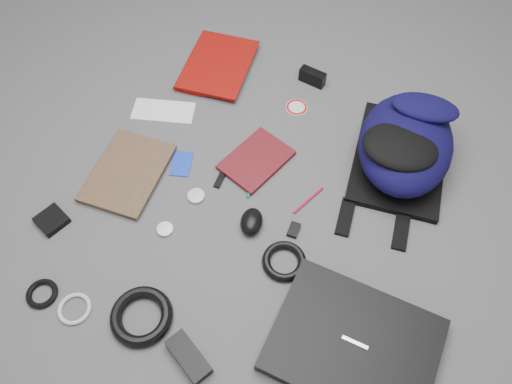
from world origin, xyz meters
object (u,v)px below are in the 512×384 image
at_px(backpack, 406,143).
at_px(comic_book, 98,164).
at_px(laptop, 354,345).
at_px(power_brick, 189,357).
at_px(compact_camera, 312,77).
at_px(dvd_case, 256,160).
at_px(pouch, 52,220).
at_px(mouse, 252,222).
at_px(textbook_red, 188,59).

height_order(backpack, comic_book, backpack).
bearing_deg(laptop, power_brick, -150.75).
bearing_deg(compact_camera, backpack, -21.86).
bearing_deg(compact_camera, dvd_case, -87.73).
relative_size(power_brick, pouch, 1.64).
bearing_deg(pouch, power_brick, -16.83).
xyz_separation_m(comic_book, pouch, (-0.00, -0.22, -0.00)).
bearing_deg(pouch, laptop, 2.24).
xyz_separation_m(compact_camera, mouse, (0.06, -0.59, -0.00)).
xyz_separation_m(textbook_red, dvd_case, (0.40, -0.28, -0.01)).
height_order(laptop, dvd_case, laptop).
bearing_deg(laptop, backpack, 95.78).
bearing_deg(backpack, power_brick, -118.94).
distance_m(comic_book, compact_camera, 0.75).
bearing_deg(textbook_red, comic_book, -101.98).
height_order(textbook_red, mouse, mouse).
relative_size(dvd_case, mouse, 2.36).
height_order(compact_camera, pouch, compact_camera).
height_order(textbook_red, compact_camera, compact_camera).
relative_size(textbook_red, dvd_case, 1.43).
distance_m(textbook_red, pouch, 0.72).
xyz_separation_m(comic_book, power_brick, (0.53, -0.38, 0.00)).
xyz_separation_m(backpack, textbook_red, (-0.79, 0.10, -0.07)).
bearing_deg(textbook_red, backpack, -16.15).
relative_size(comic_book, dvd_case, 1.34).
xyz_separation_m(textbook_red, mouse, (0.48, -0.49, 0.01)).
relative_size(dvd_case, pouch, 2.69).
relative_size(comic_book, power_brick, 2.20).
xyz_separation_m(backpack, power_brick, (-0.28, -0.79, -0.07)).
xyz_separation_m(backpack, compact_camera, (-0.36, 0.19, -0.06)).
distance_m(power_brick, pouch, 0.56).
distance_m(comic_book, pouch, 0.22).
height_order(backpack, laptop, backpack).
distance_m(laptop, mouse, 0.42).
height_order(comic_book, dvd_case, comic_book).
relative_size(backpack, textbook_red, 1.43).
relative_size(compact_camera, mouse, 1.02).
relative_size(textbook_red, comic_book, 1.07).
height_order(laptop, comic_book, laptop).
xyz_separation_m(laptop, pouch, (-0.88, -0.03, -0.01)).
distance_m(backpack, compact_camera, 0.42).
bearing_deg(mouse, compact_camera, 80.12).
height_order(backpack, dvd_case, backpack).
bearing_deg(dvd_case, backpack, 42.19).
distance_m(laptop, textbook_red, 1.10).
relative_size(backpack, power_brick, 3.35).
bearing_deg(dvd_case, comic_book, -136.05).
height_order(laptop, textbook_red, laptop).
xyz_separation_m(comic_book, dvd_case, (0.42, 0.22, -0.00)).
bearing_deg(compact_camera, power_brick, -79.02).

